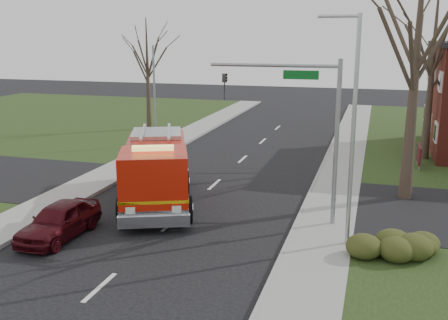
# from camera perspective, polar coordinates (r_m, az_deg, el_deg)

# --- Properties ---
(ground) EXTENTS (120.00, 120.00, 0.00)m
(ground) POSITION_cam_1_polar(r_m,az_deg,el_deg) (22.20, -5.73, -6.84)
(ground) COLOR black
(ground) RESTS_ON ground
(sidewalk_right) EXTENTS (2.40, 80.00, 0.15)m
(sidewalk_right) POSITION_cam_1_polar(r_m,az_deg,el_deg) (20.78, 10.50, -8.24)
(sidewalk_right) COLOR gray
(sidewalk_right) RESTS_ON ground
(sidewalk_left) EXTENTS (2.40, 80.00, 0.15)m
(sidewalk_left) POSITION_cam_1_polar(r_m,az_deg,el_deg) (25.07, -19.05, -4.95)
(sidewalk_left) COLOR gray
(sidewalk_left) RESTS_ON ground
(health_center_sign) EXTENTS (0.12, 2.00, 1.40)m
(health_center_sign) POSITION_cam_1_polar(r_m,az_deg,el_deg) (32.58, 20.46, 0.56)
(health_center_sign) COLOR #430F17
(health_center_sign) RESTS_ON ground
(hedge_corner) EXTENTS (2.80, 2.00, 0.90)m
(hedge_corner) POSITION_cam_1_polar(r_m,az_deg,el_deg) (19.62, 18.49, -8.49)
(hedge_corner) COLOR #2D3613
(hedge_corner) RESTS_ON lawn_right
(bare_tree_near) EXTENTS (6.00, 6.00, 12.00)m
(bare_tree_near) POSITION_cam_1_polar(r_m,az_deg,el_deg) (25.31, 20.34, 12.05)
(bare_tree_near) COLOR #33281E
(bare_tree_near) RESTS_ON ground
(bare_tree_far) EXTENTS (5.25, 5.25, 10.50)m
(bare_tree_far) POSITION_cam_1_polar(r_m,az_deg,el_deg) (34.41, 21.82, 10.55)
(bare_tree_far) COLOR #33281E
(bare_tree_far) RESTS_ON ground
(bare_tree_left) EXTENTS (4.50, 4.50, 9.00)m
(bare_tree_left) POSITION_cam_1_polar(r_m,az_deg,el_deg) (43.21, -8.36, 10.54)
(bare_tree_left) COLOR #33281E
(bare_tree_left) RESTS_ON ground
(traffic_signal_mast) EXTENTS (5.29, 0.18, 6.80)m
(traffic_signal_mast) POSITION_cam_1_polar(r_m,az_deg,el_deg) (21.15, 8.80, 5.23)
(traffic_signal_mast) COLOR gray
(traffic_signal_mast) RESTS_ON ground
(streetlight_pole) EXTENTS (1.48, 0.16, 8.40)m
(streetlight_pole) POSITION_cam_1_polar(r_m,az_deg,el_deg) (19.03, 13.74, 3.61)
(streetlight_pole) COLOR #B7BABF
(streetlight_pole) RESTS_ON ground
(utility_pole_far) EXTENTS (0.14, 0.14, 7.00)m
(utility_pole_far) POSITION_cam_1_polar(r_m,az_deg,el_deg) (36.61, -7.57, 6.81)
(utility_pole_far) COLOR gray
(utility_pole_far) RESTS_ON ground
(fire_engine) EXTENTS (5.65, 8.64, 3.30)m
(fire_engine) POSITION_cam_1_polar(r_m,az_deg,el_deg) (24.34, -7.42, -1.37)
(fire_engine) COLOR #B71808
(fire_engine) RESTS_ON ground
(parked_car_maroon) EXTENTS (1.76, 4.14, 1.40)m
(parked_car_maroon) POSITION_cam_1_polar(r_m,az_deg,el_deg) (21.34, -17.50, -6.28)
(parked_car_maroon) COLOR #400A10
(parked_car_maroon) RESTS_ON ground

